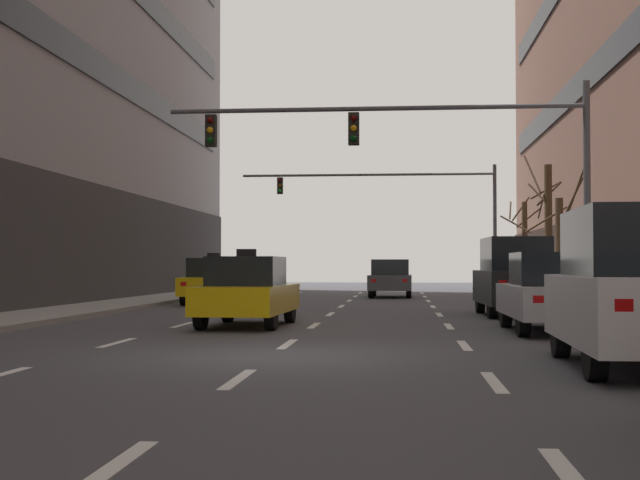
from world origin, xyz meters
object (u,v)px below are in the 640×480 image
(car_driving_1, at_px, (259,277))
(taxi_driving_0, at_px, (248,292))
(car_parked_2, at_px, (553,293))
(street_tree_2, at_px, (560,246))
(car_driving_3, at_px, (390,279))
(car_parked_3, at_px, (515,277))
(traffic_signal_0, at_px, (430,150))
(street_tree_1, at_px, (548,230))
(street_tree_0, at_px, (525,244))
(car_parked_1, at_px, (637,289))
(traffic_signal_1, at_px, (410,200))
(taxi_driving_2, at_px, (214,281))

(car_driving_1, bearing_deg, taxi_driving_0, -81.65)
(car_parked_2, xyz_separation_m, street_tree_2, (2.15, 11.29, 1.26))
(car_driving_3, relative_size, car_parked_3, 0.98)
(street_tree_2, bearing_deg, traffic_signal_0, -120.76)
(traffic_signal_0, xyz_separation_m, street_tree_2, (4.65, 7.82, -2.32))
(car_driving_1, height_order, car_driving_3, car_driving_1)
(car_driving_3, bearing_deg, street_tree_1, -51.70)
(street_tree_0, bearing_deg, taxi_driving_0, -116.10)
(street_tree_0, distance_m, street_tree_1, 6.18)
(taxi_driving_0, height_order, car_parked_1, car_parked_1)
(car_parked_1, height_order, traffic_signal_0, traffic_signal_0)
(taxi_driving_0, relative_size, street_tree_0, 1.02)
(traffic_signal_1, distance_m, street_tree_0, 7.83)
(taxi_driving_0, bearing_deg, car_driving_3, 80.77)
(car_parked_3, bearing_deg, taxi_driving_2, 146.07)
(street_tree_2, bearing_deg, traffic_signal_1, 109.29)
(car_parked_1, xyz_separation_m, car_parked_2, (0.00, 6.79, -0.27))
(traffic_signal_1, height_order, street_tree_0, traffic_signal_1)
(taxi_driving_2, height_order, traffic_signal_1, traffic_signal_1)
(car_driving_3, bearing_deg, street_tree_0, -11.44)
(car_parked_1, height_order, street_tree_2, street_tree_2)
(car_driving_1, xyz_separation_m, street_tree_0, (12.37, -4.69, 1.54))
(car_driving_3, distance_m, street_tree_2, 11.24)
(taxi_driving_0, xyz_separation_m, car_driving_3, (3.17, 19.52, 0.03))
(car_driving_3, distance_m, car_parked_3, 14.98)
(taxi_driving_2, height_order, car_parked_1, car_parked_1)
(traffic_signal_1, bearing_deg, car_parked_3, -81.76)
(taxi_driving_2, relative_size, car_parked_3, 0.99)
(car_parked_1, bearing_deg, car_driving_3, 97.64)
(taxi_driving_0, xyz_separation_m, street_tree_0, (8.99, 18.34, 1.57))
(car_parked_2, relative_size, street_tree_1, 0.85)
(car_parked_1, distance_m, street_tree_1, 20.42)
(car_driving_3, distance_m, traffic_signal_1, 6.02)
(car_parked_1, relative_size, street_tree_0, 1.07)
(street_tree_1, bearing_deg, taxi_driving_0, -126.39)
(car_parked_2, height_order, car_parked_3, car_parked_3)
(car_parked_1, distance_m, street_tree_2, 18.23)
(car_driving_1, height_order, traffic_signal_1, traffic_signal_1)
(traffic_signal_0, relative_size, street_tree_2, 2.28)
(car_driving_3, height_order, street_tree_2, street_tree_2)
(traffic_signal_1, bearing_deg, street_tree_2, -70.71)
(taxi_driving_2, xyz_separation_m, street_tree_1, (12.26, 0.34, 1.90))
(car_parked_2, bearing_deg, street_tree_1, 81.12)
(car_driving_1, distance_m, traffic_signal_1, 8.50)
(car_parked_2, xyz_separation_m, traffic_signal_1, (-2.75, 25.30, 3.88))
(car_driving_3, relative_size, street_tree_0, 1.04)
(traffic_signal_0, relative_size, street_tree_0, 2.49)
(car_driving_1, bearing_deg, street_tree_1, -41.30)
(street_tree_2, bearing_deg, street_tree_0, 90.23)
(car_driving_3, bearing_deg, car_driving_1, 151.83)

